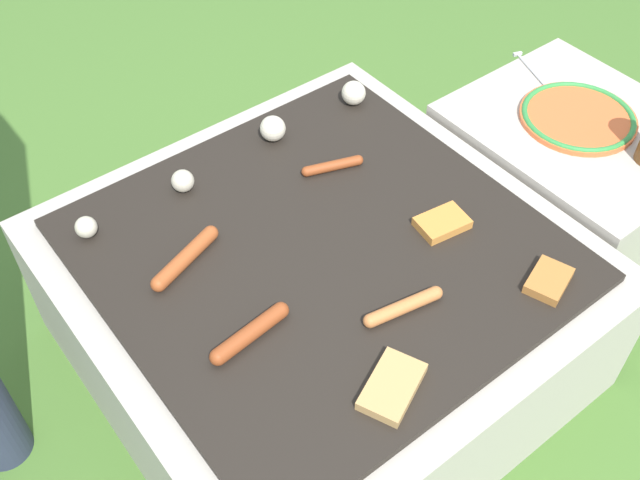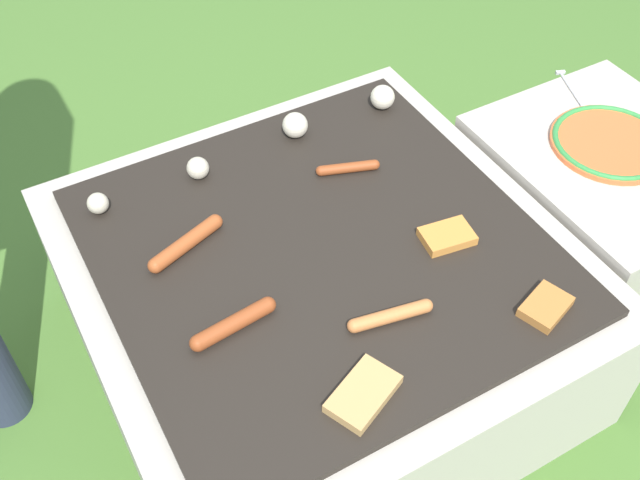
# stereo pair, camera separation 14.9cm
# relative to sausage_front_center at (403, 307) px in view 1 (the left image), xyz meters

# --- Properties ---
(ground_plane) EXTENTS (14.00, 14.00, 0.00)m
(ground_plane) POSITION_rel_sausage_front_center_xyz_m (-0.02, 0.22, -0.39)
(ground_plane) COLOR #47702D
(grill) EXTENTS (0.97, 0.97, 0.38)m
(grill) POSITION_rel_sausage_front_center_xyz_m (-0.02, 0.22, -0.20)
(grill) COLOR #B2AA9E
(grill) RESTS_ON ground_plane
(side_ledge) EXTENTS (0.49, 0.57, 0.38)m
(side_ledge) POSITION_rel_sausage_front_center_xyz_m (0.71, 0.15, -0.20)
(side_ledge) COLOR #B2AA9E
(side_ledge) RESTS_ON ground_plane
(sausage_front_center) EXTENTS (0.17, 0.05, 0.03)m
(sausage_front_center) POSITION_rel_sausage_front_center_xyz_m (0.00, 0.00, 0.00)
(sausage_front_center) COLOR #C6753D
(sausage_front_center) RESTS_ON grill
(sausage_back_left) EXTENTS (0.18, 0.05, 0.03)m
(sausage_back_left) POSITION_rel_sausage_front_center_xyz_m (-0.26, 0.12, 0.00)
(sausage_back_left) COLOR #93421E
(sausage_back_left) RESTS_ON grill
(sausage_front_left) EXTENTS (0.14, 0.06, 0.02)m
(sausage_front_left) POSITION_rel_sausage_front_center_xyz_m (0.14, 0.39, -0.00)
(sausage_front_left) COLOR #93421E
(sausage_front_left) RESTS_ON grill
(sausage_back_center) EXTENTS (0.18, 0.08, 0.03)m
(sausage_back_center) POSITION_rel_sausage_front_center_xyz_m (-0.26, 0.35, 0.00)
(sausage_back_center) COLOR #A34C23
(sausage_back_center) RESTS_ON grill
(bread_slice_center) EXTENTS (0.15, 0.12, 0.02)m
(bread_slice_center) POSITION_rel_sausage_front_center_xyz_m (-0.13, -0.11, -0.00)
(bread_slice_center) COLOR tan
(bread_slice_center) RESTS_ON grill
(bread_slice_left) EXTENTS (0.11, 0.10, 0.02)m
(bread_slice_left) POSITION_rel_sausage_front_center_xyz_m (0.26, -0.12, -0.00)
(bread_slice_left) COLOR #B27033
(bread_slice_left) RESTS_ON grill
(bread_slice_right) EXTENTS (0.11, 0.09, 0.02)m
(bread_slice_right) POSITION_rel_sausage_front_center_xyz_m (0.21, 0.11, -0.00)
(bread_slice_right) COLOR #D18438
(bread_slice_right) RESTS_ON grill
(mushroom_row) EXTENTS (0.76, 0.08, 0.06)m
(mushroom_row) POSITION_rel_sausage_front_center_xyz_m (0.06, 0.55, 0.01)
(mushroom_row) COLOR beige
(mushroom_row) RESTS_ON grill
(plate_colorful) EXTENTS (0.28, 0.28, 0.02)m
(plate_colorful) POSITION_rel_sausage_front_center_xyz_m (0.71, 0.17, -0.00)
(plate_colorful) COLOR orange
(plate_colorful) RESTS_ON side_ledge
(fork_utensil) EXTENTS (0.09, 0.20, 0.01)m
(fork_utensil) POSITION_rel_sausage_front_center_xyz_m (0.78, 0.36, -0.01)
(fork_utensil) COLOR silver
(fork_utensil) RESTS_ON side_ledge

